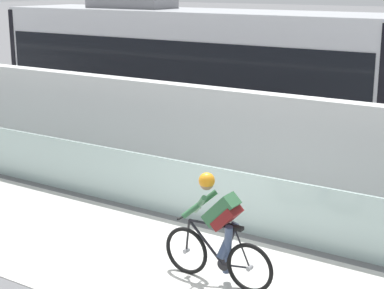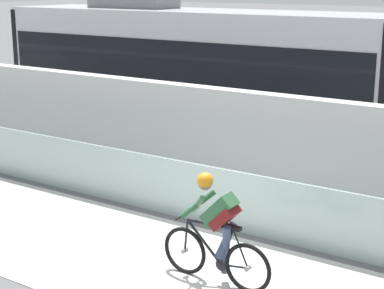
% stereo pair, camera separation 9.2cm
% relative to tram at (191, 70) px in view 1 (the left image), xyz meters
% --- Properties ---
extents(ground_plane, '(200.00, 200.00, 0.00)m').
position_rel_tram_xyz_m(ground_plane, '(4.19, -6.85, -1.89)').
color(ground_plane, slate).
extents(bike_path_deck, '(32.00, 3.20, 0.01)m').
position_rel_tram_xyz_m(bike_path_deck, '(4.19, -6.85, -1.89)').
color(bike_path_deck, silver).
rests_on(bike_path_deck, ground).
extents(glass_parapet, '(32.00, 0.05, 1.07)m').
position_rel_tram_xyz_m(glass_parapet, '(4.19, -5.00, -1.36)').
color(glass_parapet, '#ADC6C1').
rests_on(glass_parapet, ground).
extents(concrete_barrier_wall, '(32.00, 0.36, 2.10)m').
position_rel_tram_xyz_m(concrete_barrier_wall, '(4.19, -3.20, -0.84)').
color(concrete_barrier_wall, white).
rests_on(concrete_barrier_wall, ground).
extents(tram_rail_near, '(32.00, 0.08, 0.01)m').
position_rel_tram_xyz_m(tram_rail_near, '(4.19, -0.72, -1.89)').
color(tram_rail_near, '#595654').
rests_on(tram_rail_near, ground).
extents(tram_rail_far, '(32.00, 0.08, 0.01)m').
position_rel_tram_xyz_m(tram_rail_far, '(4.19, 0.72, -1.89)').
color(tram_rail_far, '#595654').
rests_on(tram_rail_far, ground).
extents(tram, '(11.06, 2.54, 3.81)m').
position_rel_tram_xyz_m(tram, '(0.00, 0.00, 0.00)').
color(tram, silver).
rests_on(tram, ground).
extents(cyclist_on_bike, '(1.77, 0.58, 1.61)m').
position_rel_tram_xyz_m(cyclist_on_bike, '(5.00, -6.85, -1.11)').
color(cyclist_on_bike, black).
rests_on(cyclist_on_bike, ground).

